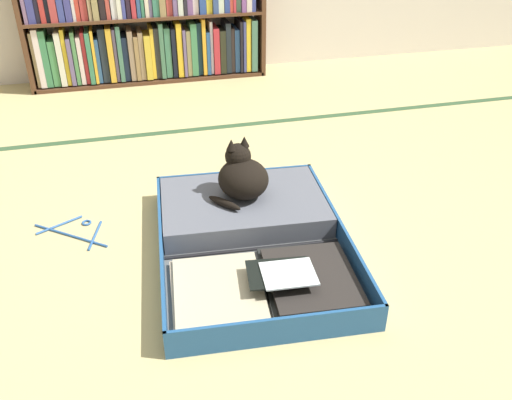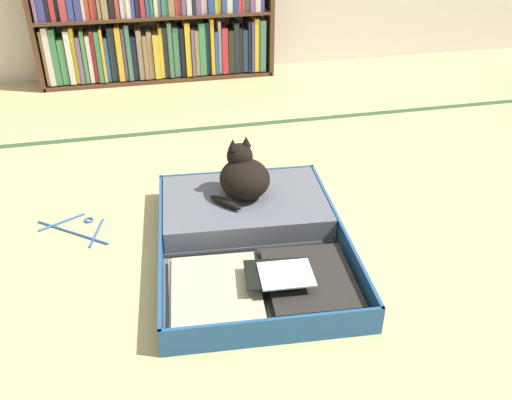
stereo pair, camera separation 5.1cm
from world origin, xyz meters
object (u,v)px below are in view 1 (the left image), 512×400
object	(u,v)px
bookshelf	(146,19)
open_suitcase	(249,230)
black_cat	(242,176)
clothes_hanger	(76,231)

from	to	relation	value
bookshelf	open_suitcase	world-z (taller)	bookshelf
bookshelf	black_cat	world-z (taller)	bookshelf
black_cat	bookshelf	bearing A→B (deg)	96.74
bookshelf	black_cat	bearing A→B (deg)	-83.26
open_suitcase	black_cat	size ratio (longest dim) A/B	3.58
bookshelf	clothes_hanger	distance (m)	1.98
open_suitcase	black_cat	world-z (taller)	black_cat
open_suitcase	clothes_hanger	distance (m)	0.73
bookshelf	black_cat	distance (m)	1.95
clothes_hanger	bookshelf	bearing A→B (deg)	75.72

